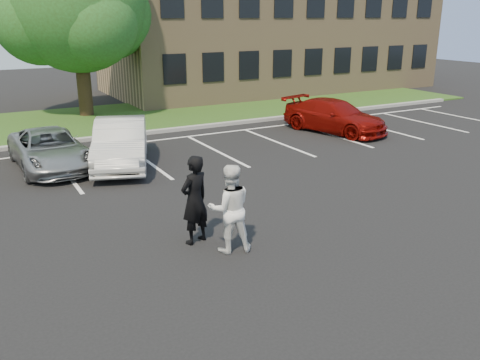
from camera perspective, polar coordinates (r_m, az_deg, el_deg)
name	(u,v)px	position (r m, az deg, el deg)	size (l,w,h in m)	color
ground_plane	(261,244)	(11.63, 2.40, -7.21)	(90.00, 90.00, 0.00)	black
curb	(115,136)	(22.22, -13.88, 4.81)	(40.00, 0.30, 0.15)	gray
grass_strip	(92,121)	(26.04, -16.26, 6.43)	(44.00, 8.00, 0.08)	#25461A
stall_lines	(173,149)	(19.83, -7.59, 3.42)	(34.00, 5.36, 0.01)	white
office_building	(271,27)	(36.60, 3.47, 16.75)	(22.40, 10.40, 8.30)	#9C825C
tree	(78,7)	(27.14, -17.72, 18.06)	(7.80, 7.20, 8.80)	black
man_black_suit	(195,200)	(11.38, -5.12, -2.24)	(0.75, 0.49, 2.05)	black
man_white_shirt	(230,208)	(10.96, -1.15, -3.21)	(0.96, 0.75, 1.97)	white
car_silver_minivan	(50,149)	(18.27, -20.57, 3.24)	(2.16, 4.68, 1.30)	#9B9EA2
car_white_sedan	(121,143)	(17.87, -13.24, 4.08)	(1.68, 4.82, 1.59)	silver
car_red_compact	(334,116)	(22.96, 10.56, 7.06)	(1.98, 4.87, 1.41)	maroon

